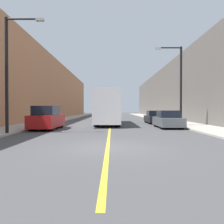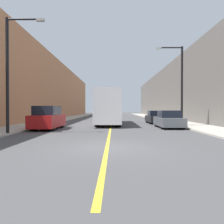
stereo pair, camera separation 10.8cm
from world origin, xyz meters
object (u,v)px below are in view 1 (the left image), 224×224
object	(u,v)px
car_right_mid	(155,118)
bus	(109,107)
street_lamp_left	(11,67)
car_right_near	(169,120)
street_lamp_right	(180,81)
parked_suv_left	(48,119)

from	to	relation	value
car_right_mid	bus	bearing A→B (deg)	-164.11
street_lamp_left	car_right_mid	bearing A→B (deg)	44.79
car_right_near	street_lamp_left	size ratio (longest dim) A/B	0.59
car_right_near	car_right_mid	world-z (taller)	car_right_near
car_right_mid	street_lamp_right	size ratio (longest dim) A/B	0.61
bus	car_right_mid	distance (m)	5.72
bus	street_lamp_left	world-z (taller)	street_lamp_left
parked_suv_left	street_lamp_left	xyz separation A→B (m)	(-1.22, -3.82, 3.43)
parked_suv_left	street_lamp_left	distance (m)	5.28
car_right_mid	car_right_near	bearing A→B (deg)	-90.22
car_right_near	car_right_mid	distance (m)	6.15
bus	car_right_mid	xyz separation A→B (m)	(5.37, 1.53, -1.21)
parked_suv_left	street_lamp_right	xyz separation A→B (m)	(11.42, 2.34, 3.38)
parked_suv_left	street_lamp_right	distance (m)	12.13
car_right_near	street_lamp_right	distance (m)	3.90
car_right_near	street_lamp_left	xyz separation A→B (m)	(-11.40, -5.19, 3.62)
parked_suv_left	car_right_near	distance (m)	10.27
bus	street_lamp_left	xyz separation A→B (m)	(-6.05, -9.81, 2.43)
car_right_near	car_right_mid	size ratio (longest dim) A/B	0.99
street_lamp_left	bus	bearing A→B (deg)	58.34
parked_suv_left	street_lamp_left	bearing A→B (deg)	-107.72
car_right_near	car_right_mid	xyz separation A→B (m)	(0.02, 6.15, -0.02)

